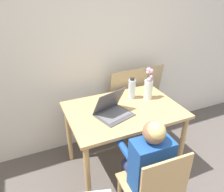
% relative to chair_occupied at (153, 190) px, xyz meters
% --- Properties ---
extents(wall_back, '(6.40, 0.05, 2.50)m').
position_rel_chair_occupied_xyz_m(wall_back, '(-0.11, 1.34, 0.81)').
color(wall_back, white).
rests_on(wall_back, ground_plane).
extents(dining_table, '(1.10, 0.77, 0.74)m').
position_rel_chair_occupied_xyz_m(dining_table, '(0.10, 0.72, 0.20)').
color(dining_table, tan).
rests_on(dining_table, ground_plane).
extents(chair_occupied, '(0.42, 0.42, 0.86)m').
position_rel_chair_occupied_xyz_m(chair_occupied, '(0.00, 0.00, 0.00)').
color(chair_occupied, tan).
rests_on(chair_occupied, ground_plane).
extents(person_seated, '(0.32, 0.43, 1.03)m').
position_rel_chair_occupied_xyz_m(person_seated, '(0.00, 0.12, 0.19)').
color(person_seated, '#1E4C9E').
rests_on(person_seated, ground_plane).
extents(laptop, '(0.37, 0.34, 0.24)m').
position_rel_chair_occupied_xyz_m(laptop, '(-0.04, 0.67, 0.36)').
color(laptop, '#4C4C51').
rests_on(laptop, dining_table).
extents(flower_vase, '(0.09, 0.09, 0.34)m').
position_rel_chair_occupied_xyz_m(flower_vase, '(0.43, 0.81, 0.44)').
color(flower_vase, silver).
rests_on(flower_vase, dining_table).
extents(water_bottle, '(0.08, 0.08, 0.23)m').
position_rel_chair_occupied_xyz_m(water_bottle, '(0.28, 0.89, 0.41)').
color(water_bottle, silver).
rests_on(water_bottle, dining_table).
extents(cardboard_panel, '(0.70, 0.15, 0.95)m').
position_rel_chair_occupied_xyz_m(cardboard_panel, '(0.50, 1.21, 0.03)').
color(cardboard_panel, tan).
rests_on(cardboard_panel, ground_plane).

